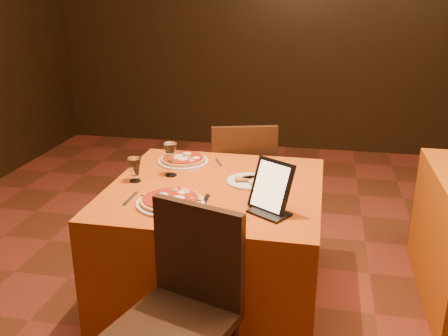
% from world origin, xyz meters
% --- Properties ---
extents(wall_back, '(6.00, 0.01, 2.80)m').
position_xyz_m(wall_back, '(0.00, 3.50, 1.40)').
color(wall_back, black).
rests_on(wall_back, floor).
extents(main_table, '(1.10, 1.10, 0.75)m').
position_xyz_m(main_table, '(-0.52, 0.33, 0.38)').
color(main_table, '#B5460B').
rests_on(main_table, floor).
extents(chair_main_near, '(0.46, 0.46, 0.91)m').
position_xyz_m(chair_main_near, '(-0.52, -0.45, 0.46)').
color(chair_main_near, black).
rests_on(chair_main_near, floor).
extents(chair_main_far, '(0.51, 0.51, 0.91)m').
position_xyz_m(chair_main_far, '(-0.52, 1.13, 0.46)').
color(chair_main_far, black).
rests_on(chair_main_far, floor).
extents(pizza_near, '(0.33, 0.33, 0.03)m').
position_xyz_m(pizza_near, '(-0.68, 0.05, 0.77)').
color(pizza_near, white).
rests_on(pizza_near, main_table).
extents(pizza_far, '(0.30, 0.30, 0.03)m').
position_xyz_m(pizza_far, '(-0.78, 0.66, 0.77)').
color(pizza_far, white).
rests_on(pizza_far, main_table).
extents(cutlet_dish, '(0.24, 0.24, 0.03)m').
position_xyz_m(cutlet_dish, '(-0.35, 0.41, 0.76)').
color(cutlet_dish, white).
rests_on(cutlet_dish, main_table).
extents(wine_glass, '(0.08, 0.08, 0.19)m').
position_xyz_m(wine_glass, '(-0.79, 0.43, 0.84)').
color(wine_glass, '#F0CB88').
rests_on(wine_glass, main_table).
extents(water_glass, '(0.08, 0.08, 0.13)m').
position_xyz_m(water_glass, '(-0.95, 0.31, 0.81)').
color(water_glass, white).
rests_on(water_glass, main_table).
extents(tablet, '(0.23, 0.19, 0.24)m').
position_xyz_m(tablet, '(-0.20, 0.08, 0.87)').
color(tablet, black).
rests_on(tablet, main_table).
extents(knife, '(0.02, 0.24, 0.01)m').
position_xyz_m(knife, '(-0.52, 0.05, 0.75)').
color(knife, silver).
rests_on(knife, main_table).
extents(fork_near, '(0.02, 0.17, 0.01)m').
position_xyz_m(fork_near, '(-0.89, 0.07, 0.75)').
color(fork_near, silver).
rests_on(fork_near, main_table).
extents(fork_far, '(0.07, 0.13, 0.01)m').
position_xyz_m(fork_far, '(-0.57, 0.68, 0.75)').
color(fork_far, silver).
rests_on(fork_far, main_table).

